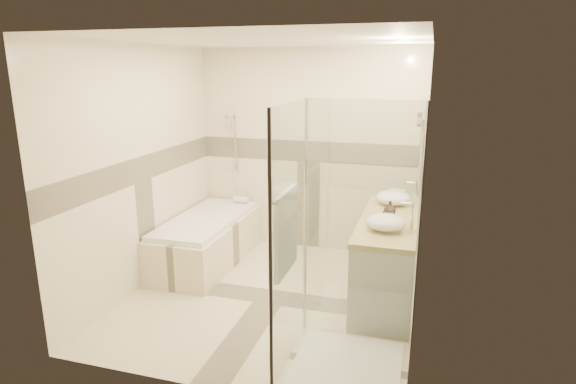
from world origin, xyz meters
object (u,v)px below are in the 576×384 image
(vessel_sink_far, at_px, (386,222))
(amenity_bottle_b, at_px, (390,208))
(vessel_sink_near, at_px, (393,198))
(shower_enclosure, at_px, (335,308))
(vanity, at_px, (389,259))
(amenity_bottle_a, at_px, (388,214))
(bathtub, at_px, (207,237))

(vessel_sink_far, relative_size, amenity_bottle_b, 2.31)
(vessel_sink_near, bearing_deg, shower_enclosure, -98.72)
(vanity, bearing_deg, shower_enclosure, -102.97)
(amenity_bottle_a, bearing_deg, vessel_sink_far, -90.00)
(vanity, xyz_separation_m, amenity_bottle_a, (-0.02, -0.16, 0.51))
(shower_enclosure, bearing_deg, vessel_sink_near, 81.28)
(bathtub, distance_m, amenity_bottle_b, 2.24)
(amenity_bottle_a, bearing_deg, vanity, 82.94)
(vessel_sink_near, height_order, amenity_bottle_a, amenity_bottle_a)
(vessel_sink_far, relative_size, amenity_bottle_a, 2.02)
(vessel_sink_near, bearing_deg, vanity, -87.74)
(shower_enclosure, xyz_separation_m, vessel_sink_near, (0.27, 1.78, 0.42))
(shower_enclosure, distance_m, vessel_sink_far, 1.04)
(vessel_sink_near, relative_size, amenity_bottle_b, 2.39)
(shower_enclosure, xyz_separation_m, vessel_sink_far, (0.27, 0.92, 0.42))
(vanity, distance_m, amenity_bottle_a, 0.54)
(vessel_sink_near, bearing_deg, amenity_bottle_a, -90.00)
(bathtub, xyz_separation_m, amenity_bottle_a, (2.13, -0.51, 0.63))
(bathtub, height_order, vessel_sink_far, vessel_sink_far)
(vanity, bearing_deg, amenity_bottle_b, 104.93)
(vessel_sink_near, xyz_separation_m, amenity_bottle_b, (0.00, -0.43, 0.00))
(bathtub, bearing_deg, vessel_sink_far, -18.28)
(bathtub, bearing_deg, shower_enclosure, -41.10)
(vessel_sink_near, relative_size, vessel_sink_far, 1.03)
(amenity_bottle_b, bearing_deg, shower_enclosure, -101.46)
(vanity, height_order, amenity_bottle_b, amenity_bottle_b)
(vessel_sink_far, distance_m, amenity_bottle_a, 0.19)
(vanity, height_order, amenity_bottle_a, amenity_bottle_a)
(amenity_bottle_b, bearing_deg, bathtub, 172.64)
(vessel_sink_far, bearing_deg, bathtub, 161.72)
(bathtub, distance_m, shower_enclosure, 2.47)
(bathtub, distance_m, vanity, 2.18)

